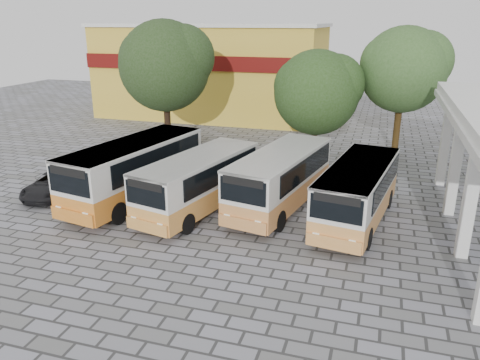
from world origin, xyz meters
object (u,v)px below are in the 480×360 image
(bus_far_right, at_px, (358,190))
(parked_car, at_px, (54,184))
(bus_centre_right, at_px, (281,176))
(bus_far_left, at_px, (135,167))
(bus_centre_left, at_px, (199,180))

(bus_far_right, distance_m, parked_car, 15.16)
(parked_car, bearing_deg, bus_centre_right, -1.55)
(bus_far_left, height_order, bus_centre_left, bus_far_left)
(bus_far_left, xyz_separation_m, bus_far_right, (10.64, 0.42, -0.18))
(bus_centre_right, bearing_deg, parked_car, -160.61)
(bus_far_right, relative_size, parked_car, 1.82)
(bus_centre_left, relative_size, bus_centre_right, 0.97)
(bus_centre_left, xyz_separation_m, parked_car, (-7.94, -0.22, -0.96))
(bus_centre_right, bearing_deg, bus_far_right, -0.26)
(bus_far_right, height_order, parked_car, bus_far_right)
(bus_far_left, height_order, bus_centre_right, bus_far_left)
(bus_centre_left, distance_m, bus_far_right, 7.19)
(bus_centre_left, distance_m, parked_car, 8.00)
(bus_far_left, relative_size, bus_centre_left, 1.11)
(bus_centre_right, bearing_deg, bus_centre_left, -146.64)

